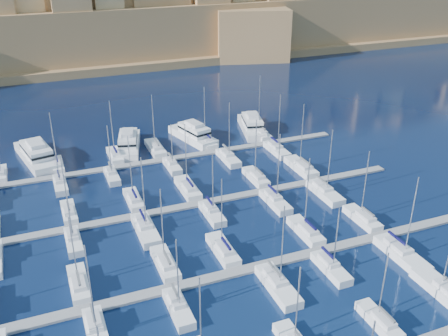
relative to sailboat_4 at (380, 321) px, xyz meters
name	(u,v)px	position (x,y,z in m)	size (l,w,h in m)	color
ground	(219,231)	(-11.18, 29.27, -0.71)	(600.00, 600.00, 0.00)	black
pontoon_mid_near	(248,269)	(-11.18, 17.27, -0.51)	(84.00, 2.00, 0.40)	slate
pontoon_mid_far	(200,203)	(-11.18, 39.27, -0.51)	(84.00, 2.00, 0.40)	slate
pontoon_far	(168,159)	(-11.18, 61.27, -0.51)	(84.00, 2.00, 0.40)	slate
sailboat_4	(380,321)	(0.00, 0.00, 0.00)	(2.30, 7.66, 11.51)	white
sailboat_5	(445,291)	(12.37, 1.48, 0.07)	(3.20, 10.67, 16.39)	white
sailboat_13	(79,284)	(-35.73, 22.53, 0.01)	(2.62, 8.73, 12.09)	white
sailboat_14	(165,264)	(-22.73, 22.59, 0.03)	(2.66, 8.86, 13.79)	white
sailboat_15	(223,250)	(-13.10, 22.71, 0.03)	(2.73, 9.11, 13.54)	white
sailboat_16	(306,231)	(2.10, 22.64, 0.04)	(2.69, 8.95, 14.46)	white
sailboat_17	(363,218)	(13.64, 22.49, 0.03)	(2.60, 8.66, 13.85)	white
sailboat_19	(96,331)	(-34.88, 12.14, 0.03)	(2.54, 8.48, 14.49)	white
sailboat_20	(178,308)	(-23.83, 12.33, 0.01)	(2.43, 8.11, 12.40)	white
sailboat_21	(278,285)	(-9.06, 11.49, 0.04)	(2.94, 9.80, 14.61)	white
sailboat_22	(331,268)	(0.41, 12.28, 0.01)	(2.46, 8.20, 11.71)	white
sailboat_23	(401,254)	(12.76, 11.13, 0.06)	(3.16, 10.55, 14.98)	white
sailboat_25	(69,212)	(-34.78, 44.21, 0.01)	(2.42, 8.08, 12.13)	white
sailboat_26	(134,200)	(-22.79, 44.41, 0.03)	(2.55, 8.50, 13.94)	white
sailboat_27	(188,188)	(-11.73, 45.01, 0.04)	(2.91, 9.71, 14.48)	white
sailboat_28	(256,177)	(3.00, 44.49, 0.03)	(2.59, 8.64, 13.58)	white
sailboat_29	(301,167)	(14.19, 45.24, 0.05)	(3.06, 10.19, 15.14)	white
sailboat_31	(73,241)	(-35.14, 34.34, 0.02)	(2.42, 8.07, 13.62)	white
sailboat_32	(146,229)	(-23.22, 33.33, 0.05)	(3.04, 10.13, 14.84)	white
sailboat_33	(212,213)	(-10.66, 34.22, 0.02)	(2.50, 8.32, 12.85)	white
sailboat_34	(275,201)	(2.02, 33.87, 0.04)	(2.71, 9.03, 14.93)	white
sailboat_35	(325,192)	(12.70, 33.45, 0.04)	(2.97, 9.89, 14.35)	white
sailboat_36	(1,174)	(-46.32, 65.97, 0.00)	(2.28, 7.59, 11.50)	white
sailboat_37	(58,165)	(-34.84, 66.16, 0.02)	(2.40, 7.99, 12.93)	white
sailboat_38	(115,156)	(-22.18, 66.50, 0.03)	(2.60, 8.67, 13.91)	white
sailboat_39	(156,148)	(-12.50, 67.15, 0.04)	(3.00, 9.99, 13.93)	white
sailboat_40	(206,141)	(0.06, 66.97, 0.04)	(2.89, 9.64, 14.39)	white
sailboat_41	(259,133)	(14.45, 66.80, 0.05)	(2.78, 9.28, 15.91)	white
sailboat_43	(60,184)	(-35.18, 56.30, 0.03)	(2.45, 8.16, 13.73)	white
sailboat_44	(112,176)	(-24.73, 56.48, 0.01)	(2.34, 7.79, 12.36)	white
sailboat_45	(172,166)	(-11.60, 56.47, -0.01)	(2.34, 7.82, 10.80)	white
sailboat_46	(228,158)	(1.38, 55.82, 0.04)	(2.74, 9.13, 14.24)	white
sailboat_47	(277,150)	(13.68, 55.80, 0.04)	(2.75, 9.17, 14.61)	white
motor_yacht_a	(37,154)	(-38.75, 71.62, 1.02)	(9.28, 19.16, 5.25)	white
motor_yacht_b	(129,143)	(-18.15, 70.44, 1.02)	(8.71, 16.64, 5.25)	white
motor_yacht_c	(193,134)	(-2.01, 70.31, 1.02)	(8.56, 16.35, 5.25)	white
motor_yacht_d	(252,125)	(14.02, 70.50, 1.02)	(8.56, 16.75, 5.25)	white
fortified_city	(85,16)	(-11.36, 184.53, 14.03)	(460.00, 108.95, 59.52)	brown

